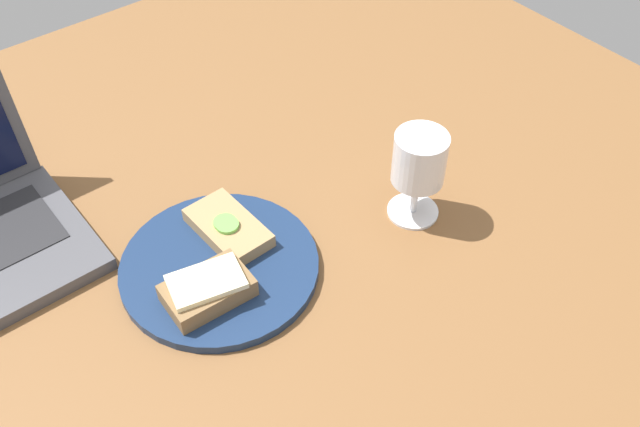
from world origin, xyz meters
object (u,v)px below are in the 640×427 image
plate (220,267)px  sandwich_with_cheese (207,288)px  wine_glass (419,164)px  sandwich_with_cucumber (228,228)px

plate → sandwich_with_cheese: (-3.85, -3.60, 2.24)cm
plate → wine_glass: size_ratio=1.90×
sandwich_with_cheese → wine_glass: size_ratio=0.80×
sandwich_with_cucumber → sandwich_with_cheese: bearing=-136.9°
sandwich_with_cucumber → wine_glass: (22.40, -11.35, 6.53)cm
sandwich_with_cheese → sandwich_with_cucumber: sandwich_with_cheese is taller
sandwich_with_cucumber → wine_glass: bearing=-26.9°
plate → sandwich_with_cucumber: size_ratio=2.11×
sandwich_with_cheese → wine_glass: wine_glass is taller
sandwich_with_cucumber → wine_glass: wine_glass is taller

